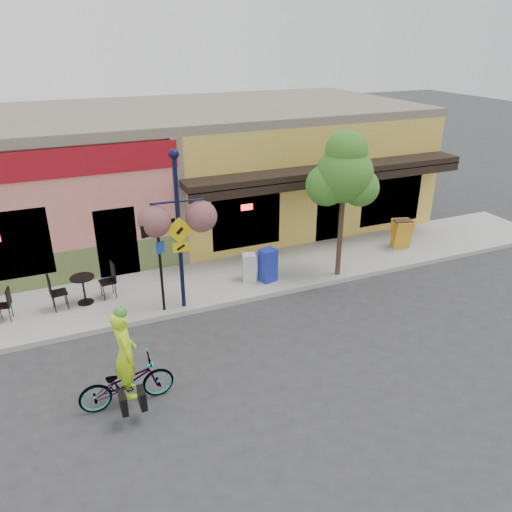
% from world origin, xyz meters
% --- Properties ---
extents(ground, '(90.00, 90.00, 0.00)m').
position_xyz_m(ground, '(0.00, 0.00, 0.00)').
color(ground, '#2D2D30').
rests_on(ground, ground).
extents(sidewalk, '(24.00, 3.00, 0.15)m').
position_xyz_m(sidewalk, '(0.00, 2.00, 0.07)').
color(sidewalk, '#9E9B93').
rests_on(sidewalk, ground).
extents(curb, '(24.00, 0.12, 0.15)m').
position_xyz_m(curb, '(0.00, 0.55, 0.07)').
color(curb, '#A8A59E').
rests_on(curb, ground).
extents(building, '(18.20, 8.20, 4.50)m').
position_xyz_m(building, '(0.00, 7.50, 2.25)').
color(building, '#DC776D').
rests_on(building, ground).
extents(bicycle, '(1.92, 0.70, 1.01)m').
position_xyz_m(bicycle, '(-3.81, -2.40, 0.50)').
color(bicycle, maroon).
rests_on(bicycle, ground).
extents(cyclist_rider, '(0.46, 0.70, 1.89)m').
position_xyz_m(cyclist_rider, '(-3.76, -2.40, 0.95)').
color(cyclist_rider, '#BFF81A').
rests_on(cyclist_rider, ground).
extents(lamp_post, '(1.42, 0.67, 4.31)m').
position_xyz_m(lamp_post, '(-1.73, 0.78, 2.30)').
color(lamp_post, black).
rests_on(lamp_post, sidewalk).
extents(one_way_sign, '(0.99, 0.48, 2.53)m').
position_xyz_m(one_way_sign, '(-2.28, 0.79, 1.41)').
color(one_way_sign, black).
rests_on(one_way_sign, sidewalk).
extents(cafe_set_right, '(1.82, 1.06, 1.04)m').
position_xyz_m(cafe_set_right, '(-4.18, 2.01, 0.67)').
color(cafe_set_right, black).
rests_on(cafe_set_right, sidewalk).
extents(newspaper_box_blue, '(0.54, 0.50, 1.01)m').
position_xyz_m(newspaper_box_blue, '(1.01, 1.27, 0.65)').
color(newspaper_box_blue, '#1B2BA6').
rests_on(newspaper_box_blue, sidewalk).
extents(newspaper_box_grey, '(0.47, 0.45, 0.84)m').
position_xyz_m(newspaper_box_grey, '(0.52, 1.54, 0.57)').
color(newspaper_box_grey, silver).
rests_on(newspaper_box_grey, sidewalk).
extents(street_tree, '(2.01, 2.01, 4.47)m').
position_xyz_m(street_tree, '(3.17, 0.82, 2.39)').
color(street_tree, '#3D7A26').
rests_on(street_tree, sidewalk).
extents(sandwich_board, '(0.70, 0.58, 1.01)m').
position_xyz_m(sandwich_board, '(6.25, 1.59, 0.66)').
color(sandwich_board, gold).
rests_on(sandwich_board, sidewalk).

